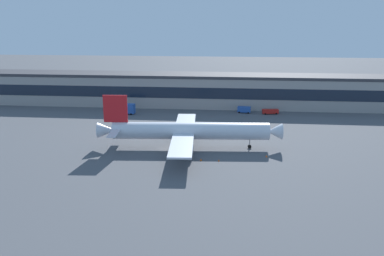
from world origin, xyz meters
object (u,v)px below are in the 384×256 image
object	(u,v)px
crew_van	(244,109)
traffic_cone_0	(201,160)
catering_truck	(125,108)
traffic_cone_2	(219,160)
airliner	(187,131)
belt_loader	(270,111)
traffic_cone_1	(267,156)

from	to	relation	value
crew_van	traffic_cone_0	distance (m)	60.56
catering_truck	traffic_cone_2	size ratio (longest dim) A/B	13.25
airliner	belt_loader	size ratio (longest dim) A/B	8.15
belt_loader	traffic_cone_1	distance (m)	53.39
airliner	belt_loader	xyz separation A→B (m)	(27.85, 47.01, -4.03)
traffic_cone_0	traffic_cone_2	size ratio (longest dim) A/B	1.19
crew_van	belt_loader	bearing A→B (deg)	-6.71
catering_truck	crew_van	world-z (taller)	catering_truck
crew_van	catering_truck	bearing A→B (deg)	-171.82
airliner	traffic_cone_0	size ratio (longest dim) A/B	81.48
belt_loader	traffic_cone_2	xyz separation A→B (m)	(-18.21, -57.88, -0.87)
crew_van	traffic_cone_1	world-z (taller)	crew_van
catering_truck	traffic_cone_2	world-z (taller)	catering_truck
catering_truck	crew_van	distance (m)	47.50
airliner	traffic_cone_1	distance (m)	23.89
airliner	crew_van	xyz separation A→B (m)	(17.51, 48.22, -3.73)
catering_truck	traffic_cone_1	size ratio (longest dim) A/B	11.09
belt_loader	crew_van	bearing A→B (deg)	173.29
airliner	traffic_cone_1	xyz separation A→B (m)	(22.58, -6.12, -4.85)
belt_loader	traffic_cone_1	bearing A→B (deg)	-95.66
crew_van	traffic_cone_2	world-z (taller)	crew_van
airliner	catering_truck	bearing A→B (deg)	125.43
crew_van	traffic_cone_1	xyz separation A→B (m)	(5.08, -54.34, -1.13)
crew_van	traffic_cone_1	size ratio (longest dim) A/B	8.15
traffic_cone_1	traffic_cone_2	distance (m)	13.79
airliner	crew_van	distance (m)	51.44
belt_loader	crew_van	xyz separation A→B (m)	(-10.34, 1.22, 0.31)
crew_van	traffic_cone_0	world-z (taller)	crew_van
traffic_cone_0	airliner	bearing A→B (deg)	113.77
catering_truck	crew_van	xyz separation A→B (m)	(47.01, 6.76, -0.83)
catering_truck	traffic_cone_0	distance (m)	62.72
catering_truck	crew_van	bearing A→B (deg)	8.18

